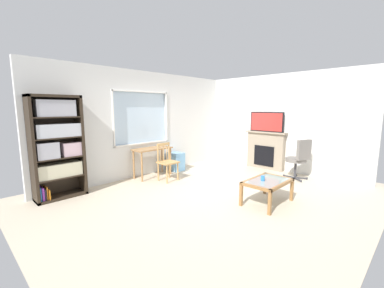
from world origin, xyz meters
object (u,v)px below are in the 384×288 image
object	(u,v)px
desk_under_window	(152,153)
tv	(267,122)
fireplace	(266,150)
coffee_table	(268,184)
sippy_cup	(263,178)
wooden_chair	(167,161)
office_chair	(299,157)
plastic_drawer_unit	(176,161)
bookshelf	(57,144)

from	to	relation	value
desk_under_window	tv	size ratio (longest dim) A/B	1.01
desk_under_window	fireplace	bearing A→B (deg)	-30.55
coffee_table	sippy_cup	xyz separation A→B (m)	(-0.08, 0.06, 0.11)
wooden_chair	office_chair	world-z (taller)	office_chair
tv	office_chair	bearing A→B (deg)	-112.62
desk_under_window	office_chair	distance (m)	3.59
plastic_drawer_unit	sippy_cup	distance (m)	2.97
tv	office_chair	distance (m)	1.45
wooden_chair	fireplace	world-z (taller)	fireplace
wooden_chair	sippy_cup	distance (m)	2.37
tv	coffee_table	size ratio (longest dim) A/B	1.06
fireplace	tv	distance (m)	0.81
bookshelf	wooden_chair	world-z (taller)	bookshelf
plastic_drawer_unit	fireplace	distance (m)	2.59
office_chair	desk_under_window	bearing A→B (deg)	129.70
plastic_drawer_unit	fireplace	size ratio (longest dim) A/B	0.42
wooden_chair	plastic_drawer_unit	bearing A→B (deg)	35.60
desk_under_window	coffee_table	xyz separation A→B (m)	(0.41, -2.93, -0.25)
bookshelf	tv	world-z (taller)	bookshelf
desk_under_window	tv	world-z (taller)	tv
bookshelf	wooden_chair	distance (m)	2.35
coffee_table	plastic_drawer_unit	bearing A→B (deg)	81.94
desk_under_window	sippy_cup	distance (m)	2.89
office_chair	sippy_cup	world-z (taller)	office_chair
office_chair	bookshelf	bearing A→B (deg)	147.14
fireplace	desk_under_window	bearing A→B (deg)	149.45
desk_under_window	coffee_table	bearing A→B (deg)	-82.05
bookshelf	wooden_chair	size ratio (longest dim) A/B	2.20
wooden_chair	tv	distance (m)	3.07
plastic_drawer_unit	tv	distance (m)	2.79
desk_under_window	sippy_cup	xyz separation A→B (m)	(0.33, -2.87, -0.13)
plastic_drawer_unit	bookshelf	bearing A→B (deg)	178.92
coffee_table	sippy_cup	distance (m)	0.15
bookshelf	coffee_table	world-z (taller)	bookshelf
office_chair	sippy_cup	distance (m)	1.97
fireplace	sippy_cup	xyz separation A→B (m)	(-2.45, -1.23, -0.06)
wooden_chair	coffee_table	size ratio (longest dim) A/B	0.97
desk_under_window	bookshelf	bearing A→B (deg)	177.16
wooden_chair	tv	size ratio (longest dim) A/B	0.92
office_chair	sippy_cup	bearing A→B (deg)	-176.77
tv	office_chair	size ratio (longest dim) A/B	0.98
desk_under_window	tv	xyz separation A→B (m)	(2.76, -1.64, 0.73)
bookshelf	desk_under_window	distance (m)	2.19
wooden_chair	desk_under_window	bearing A→B (deg)	94.80
bookshelf	office_chair	bearing A→B (deg)	-32.86
fireplace	bookshelf	bearing A→B (deg)	160.48
desk_under_window	tv	bearing A→B (deg)	-30.71
coffee_table	sippy_cup	bearing A→B (deg)	143.66
wooden_chair	sippy_cup	bearing A→B (deg)	-83.06
tv	sippy_cup	xyz separation A→B (m)	(-2.43, -1.23, -0.87)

